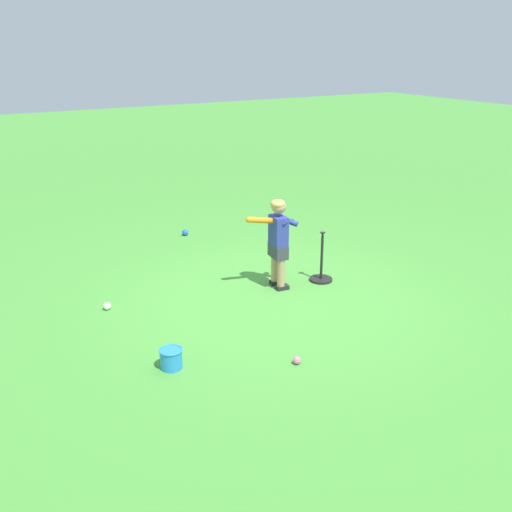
% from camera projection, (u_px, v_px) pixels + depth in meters
% --- Properties ---
extents(ground_plane, '(40.00, 40.00, 0.00)m').
position_uv_depth(ground_plane, '(277.00, 298.00, 6.84)').
color(ground_plane, '#479338').
extents(child_batter, '(0.32, 0.62, 1.08)m').
position_uv_depth(child_batter, '(278.00, 235.00, 6.92)').
color(child_batter, '#232328').
rests_on(child_batter, ground).
extents(play_ball_by_bucket, '(0.09, 0.09, 0.09)m').
position_uv_depth(play_ball_by_bucket, '(107.00, 306.00, 6.54)').
color(play_ball_by_bucket, white).
rests_on(play_ball_by_bucket, ground).
extents(play_ball_midfield, '(0.09, 0.09, 0.09)m').
position_uv_depth(play_ball_midfield, '(185.00, 232.00, 8.99)').
color(play_ball_midfield, blue).
rests_on(play_ball_midfield, ground).
extents(play_ball_near_batter, '(0.07, 0.07, 0.07)m').
position_uv_depth(play_ball_near_batter, '(297.00, 360.00, 5.45)').
color(play_ball_near_batter, pink).
rests_on(play_ball_near_batter, ground).
extents(batting_tee, '(0.28, 0.28, 0.62)m').
position_uv_depth(batting_tee, '(321.00, 273.00, 7.30)').
color(batting_tee, black).
rests_on(batting_tee, ground).
extents(toy_bucket, '(0.22, 0.22, 0.19)m').
position_uv_depth(toy_bucket, '(171.00, 358.00, 5.37)').
color(toy_bucket, '#2884DB').
rests_on(toy_bucket, ground).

